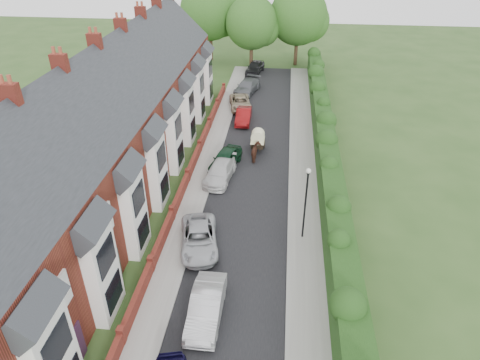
% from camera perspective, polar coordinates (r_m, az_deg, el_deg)
% --- Properties ---
extents(ground, '(140.00, 140.00, 0.00)m').
position_cam_1_polar(ground, '(25.10, 0.44, -12.94)').
color(ground, '#2D4C1E').
rests_on(ground, ground).
extents(road, '(6.00, 58.00, 0.02)m').
position_cam_1_polar(road, '(33.82, 1.49, 0.27)').
color(road, black).
rests_on(road, ground).
extents(pavement_hedge_side, '(2.20, 58.00, 0.12)m').
position_cam_1_polar(pavement_hedge_side, '(33.77, 8.43, -0.05)').
color(pavement_hedge_side, gray).
rests_on(pavement_hedge_side, ground).
extents(pavement_house_side, '(1.70, 58.00, 0.12)m').
position_cam_1_polar(pavement_house_side, '(34.27, -4.94, 0.70)').
color(pavement_house_side, gray).
rests_on(pavement_house_side, ground).
extents(kerb_hedge_side, '(0.18, 58.00, 0.13)m').
position_cam_1_polar(kerb_hedge_side, '(33.73, 6.66, 0.06)').
color(kerb_hedge_side, '#999893').
rests_on(kerb_hedge_side, ground).
extents(kerb_house_side, '(0.18, 58.00, 0.13)m').
position_cam_1_polar(kerb_house_side, '(34.13, -3.62, 0.63)').
color(kerb_house_side, '#999893').
rests_on(kerb_house_side, ground).
extents(hedge, '(2.10, 58.00, 2.85)m').
position_cam_1_polar(hedge, '(33.15, 11.75, 2.04)').
color(hedge, '#163410').
rests_on(hedge, ground).
extents(terrace_row, '(9.05, 40.50, 11.50)m').
position_cam_1_polar(terrace_row, '(33.21, -16.82, 6.94)').
color(terrace_row, maroon).
rests_on(terrace_row, ground).
extents(garden_wall_row, '(0.35, 40.35, 1.10)m').
position_cam_1_polar(garden_wall_row, '(33.42, -6.96, 0.51)').
color(garden_wall_row, maroon).
rests_on(garden_wall_row, ground).
extents(lamppost, '(0.32, 0.32, 5.16)m').
position_cam_1_polar(lamppost, '(26.13, 8.81, -2.01)').
color(lamppost, black).
rests_on(lamppost, ground).
extents(tree_far_left, '(7.14, 6.80, 9.29)m').
position_cam_1_polar(tree_far_left, '(59.24, 1.93, 20.05)').
color(tree_far_left, '#332316').
rests_on(tree_far_left, ground).
extents(tree_far_right, '(7.98, 7.60, 10.31)m').
position_cam_1_polar(tree_far_right, '(60.94, 8.16, 20.68)').
color(tree_far_right, '#332316').
rests_on(tree_far_right, ground).
extents(tree_far_back, '(8.40, 8.00, 10.82)m').
position_cam_1_polar(tree_far_back, '(62.71, -3.65, 21.50)').
color(tree_far_back, '#332316').
rests_on(tree_far_back, ground).
extents(car_silver_a, '(1.57, 4.48, 1.48)m').
position_cam_1_polar(car_silver_a, '(22.72, -4.52, -16.46)').
color(car_silver_a, '#B9B8BD').
rests_on(car_silver_a, ground).
extents(car_silver_b, '(3.15, 5.15, 1.33)m').
position_cam_1_polar(car_silver_b, '(26.81, -5.47, -7.74)').
color(car_silver_b, '#B6B8BE').
rests_on(car_silver_b, ground).
extents(car_white, '(2.43, 4.80, 1.34)m').
position_cam_1_polar(car_white, '(33.39, -2.69, 1.11)').
color(car_white, silver).
rests_on(car_white, ground).
extents(car_green, '(2.74, 4.55, 1.45)m').
position_cam_1_polar(car_green, '(35.06, -1.96, 2.83)').
color(car_green, black).
rests_on(car_green, ground).
extents(car_red, '(1.47, 4.09, 1.34)m').
position_cam_1_polar(car_red, '(43.19, 0.48, 8.56)').
color(car_red, maroon).
rests_on(car_red, ground).
extents(car_beige, '(2.96, 4.92, 1.28)m').
position_cam_1_polar(car_beige, '(46.56, 0.05, 10.27)').
color(car_beige, tan).
rests_on(car_beige, ground).
extents(car_grey, '(3.27, 5.37, 1.46)m').
position_cam_1_polar(car_grey, '(51.09, 0.96, 12.35)').
color(car_grey, '#5A5C61').
rests_on(car_grey, ground).
extents(car_black, '(2.61, 4.67, 1.50)m').
position_cam_1_polar(car_black, '(58.29, 2.02, 14.82)').
color(car_black, black).
rests_on(car_black, ground).
extents(horse, '(0.87, 1.78, 1.48)m').
position_cam_1_polar(horse, '(36.01, 2.15, 3.68)').
color(horse, '#47261A').
rests_on(horse, ground).
extents(horse_cart, '(1.23, 2.71, 1.95)m').
position_cam_1_polar(horse_cart, '(37.51, 2.38, 5.53)').
color(horse_cart, black).
rests_on(horse_cart, ground).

